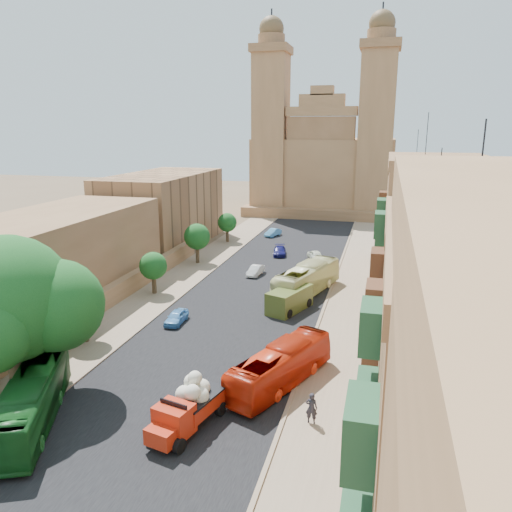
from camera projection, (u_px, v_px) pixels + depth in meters
The scene contains 32 objects.
ground at pixel (126, 458), 25.07m from camera, with size 260.00×260.00×0.00m, color brown.
road_surface at pixel (265, 283), 53.19m from camera, with size 14.00×140.00×0.01m, color black.
sidewalk_east at pixel (356, 290), 50.87m from camera, with size 5.00×140.00×0.01m, color #846D56.
sidewalk_west at pixel (183, 277), 55.50m from camera, with size 5.00×140.00×0.01m, color #846D56.
kerb_east at pixel (331, 288), 51.47m from camera, with size 0.25×140.00×0.12m, color #846D56.
kerb_west at pixel (204, 278), 54.88m from camera, with size 0.25×140.00×0.12m, color #846D56.
townhouse_a at pixel (498, 425), 16.78m from camera, with size 9.00×14.00×16.40m.
townhouse_b at pixel (449, 306), 30.08m from camera, with size 9.00×14.00×14.90m.
townhouse_c at pixel (432, 238), 42.89m from camera, with size 9.00×14.00×17.40m.
townhouse_d at pixel (422, 219), 56.20m from camera, with size 9.00×14.00×15.90m.
west_wall at pixel (111, 295), 46.63m from camera, with size 1.00×40.00×1.80m, color olive.
west_building_low at pixel (42, 263), 45.27m from camera, with size 10.00×28.00×8.40m, color brown.
west_building_mid at pixel (164, 210), 69.44m from camera, with size 10.00×22.00×10.00m, color #966944.
church at pixel (324, 163), 96.37m from camera, with size 28.00×22.50×36.30m.
ficus_tree at pixel (10, 304), 29.63m from camera, with size 10.09×9.28×10.09m.
street_tree_a at pixel (83, 304), 37.98m from camera, with size 3.00×3.00×4.61m.
street_tree_b at pixel (153, 266), 49.29m from camera, with size 2.75×2.75×4.23m.
street_tree_c at pixel (197, 237), 60.43m from camera, with size 3.17×3.17×4.87m.
street_tree_d at pixel (227, 223), 71.79m from camera, with size 2.75×2.75×4.22m.
red_truck at pixel (187, 406), 27.19m from camera, with size 3.17×5.57×3.09m.
olive_pickup at pixel (290, 300), 45.10m from camera, with size 3.76×5.39×2.05m.
bus_green_north at pixel (31, 402), 27.58m from camera, with size 2.32×9.92×2.76m, color #16551D.
bus_red_east at pixel (281, 366), 31.87m from camera, with size 2.21×9.44×2.63m, color red.
bus_cream_east at pixel (307, 279), 49.59m from camera, with size 2.49×10.64×2.96m, color beige.
car_blue_a at pixel (176, 317), 42.20m from camera, with size 1.29×3.22×1.10m, color #4A90CF.
car_white_a at pixel (255, 271), 55.96m from camera, with size 1.13×3.25×1.07m, color silver.
car_cream at pixel (288, 299), 46.23m from camera, with size 2.19×4.74×1.32m, color beige.
car_dkblue at pixel (280, 251), 64.73m from camera, with size 1.57×3.87×1.12m, color #101151.
car_white_b at pixel (315, 255), 62.73m from camera, with size 1.39×3.44×1.17m, color white.
car_blue_b at pixel (273, 233), 76.08m from camera, with size 1.21×3.46×1.14m, color #4A92C9.
pedestrian_a at pixel (311, 408), 27.82m from camera, with size 0.67×0.44×1.85m, color #242229.
pedestrian_c at pixel (361, 330), 38.79m from camera, with size 0.94×0.39×1.60m, color #34353B.
Camera 1 is at (11.79, -19.40, 16.10)m, focal length 35.00 mm.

